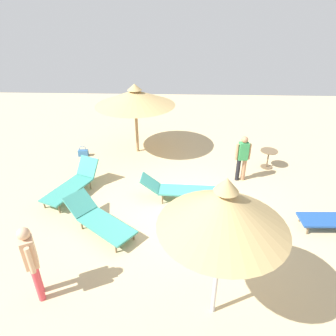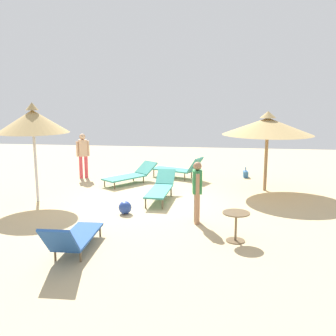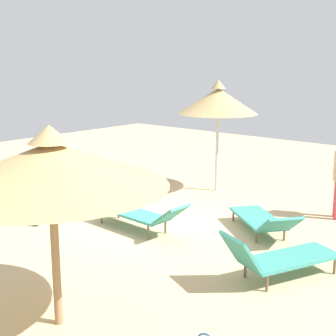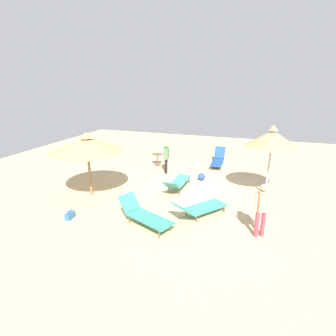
{
  "view_description": "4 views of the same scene",
  "coord_description": "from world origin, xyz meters",
  "px_view_note": "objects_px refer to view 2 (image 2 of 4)",
  "views": [
    {
      "loc": [
        6.63,
        -0.19,
        4.98
      ],
      "look_at": [
        -0.8,
        -0.49,
        0.87
      ],
      "focal_mm": 31.61,
      "sensor_mm": 36.0,
      "label": 1
    },
    {
      "loc": [
        -2.19,
        10.8,
        3.07
      ],
      "look_at": [
        -0.71,
        -0.05,
        0.99
      ],
      "focal_mm": 41.03,
      "sensor_mm": 36.0,
      "label": 2
    },
    {
      "loc": [
        -7.04,
        -6.52,
        3.3
      ],
      "look_at": [
        0.11,
        -0.37,
        1.22
      ],
      "focal_mm": 51.34,
      "sensor_mm": 36.0,
      "label": 3
    },
    {
      "loc": [
        2.56,
        -10.31,
        4.42
      ],
      "look_at": [
        -0.78,
        -0.55,
        1.07
      ],
      "focal_mm": 28.48,
      "sensor_mm": 36.0,
      "label": 4
    }
  ],
  "objects_px": {
    "lounge_chair_near_right": "(131,175)",
    "side_table_round": "(236,222)",
    "lounge_chair_near_left": "(178,168)",
    "lounge_chair_edge": "(161,187)",
    "parasol_umbrella_center": "(33,121)",
    "person_standing_far_left": "(197,189)",
    "beach_ball": "(125,207)",
    "lounge_chair_far_right": "(74,237)",
    "person_standing_front": "(83,153)",
    "handbag": "(246,174)",
    "parasol_umbrella_back": "(268,126)"
  },
  "relations": [
    {
      "from": "lounge_chair_near_right",
      "to": "side_table_round",
      "type": "relative_size",
      "value": 3.19
    },
    {
      "from": "lounge_chair_near_left",
      "to": "lounge_chair_edge",
      "type": "height_order",
      "value": "lounge_chair_near_left"
    },
    {
      "from": "parasol_umbrella_center",
      "to": "side_table_round",
      "type": "xyz_separation_m",
      "value": [
        -5.66,
        2.4,
        -1.91
      ]
    },
    {
      "from": "person_standing_far_left",
      "to": "beach_ball",
      "type": "bearing_deg",
      "value": -13.69
    },
    {
      "from": "lounge_chair_far_right",
      "to": "person_standing_front",
      "type": "distance_m",
      "value": 7.22
    },
    {
      "from": "parasol_umbrella_center",
      "to": "lounge_chair_edge",
      "type": "distance_m",
      "value": 4.13
    },
    {
      "from": "handbag",
      "to": "side_table_round",
      "type": "bearing_deg",
      "value": 84.73
    },
    {
      "from": "handbag",
      "to": "lounge_chair_near_right",
      "type": "bearing_deg",
      "value": 21.55
    },
    {
      "from": "lounge_chair_near_left",
      "to": "lounge_chair_edge",
      "type": "xyz_separation_m",
      "value": [
        0.19,
        3.09,
        0.0
      ]
    },
    {
      "from": "parasol_umbrella_center",
      "to": "beach_ball",
      "type": "xyz_separation_m",
      "value": [
        -2.85,
        0.84,
        -2.17
      ]
    },
    {
      "from": "lounge_chair_far_right",
      "to": "lounge_chair_near_left",
      "type": "relative_size",
      "value": 1.03
    },
    {
      "from": "lounge_chair_near_right",
      "to": "side_table_round",
      "type": "xyz_separation_m",
      "value": [
        -3.47,
        5.04,
        0.12
      ]
    },
    {
      "from": "lounge_chair_far_right",
      "to": "handbag",
      "type": "height_order",
      "value": "lounge_chair_far_right"
    },
    {
      "from": "parasol_umbrella_back",
      "to": "lounge_chair_near_left",
      "type": "distance_m",
      "value": 3.79
    },
    {
      "from": "person_standing_front",
      "to": "beach_ball",
      "type": "relative_size",
      "value": 4.87
    },
    {
      "from": "parasol_umbrella_back",
      "to": "lounge_chair_edge",
      "type": "distance_m",
      "value": 3.97
    },
    {
      "from": "parasol_umbrella_back",
      "to": "lounge_chair_far_right",
      "type": "relative_size",
      "value": 1.36
    },
    {
      "from": "lounge_chair_edge",
      "to": "side_table_round",
      "type": "height_order",
      "value": "lounge_chair_edge"
    },
    {
      "from": "person_standing_front",
      "to": "side_table_round",
      "type": "relative_size",
      "value": 2.62
    },
    {
      "from": "parasol_umbrella_center",
      "to": "beach_ball",
      "type": "distance_m",
      "value": 3.68
    },
    {
      "from": "lounge_chair_near_right",
      "to": "side_table_round",
      "type": "height_order",
      "value": "lounge_chair_near_right"
    },
    {
      "from": "handbag",
      "to": "parasol_umbrella_center",
      "type": "bearing_deg",
      "value": 34.19
    },
    {
      "from": "lounge_chair_near_right",
      "to": "lounge_chair_edge",
      "type": "relative_size",
      "value": 0.93
    },
    {
      "from": "lounge_chair_edge",
      "to": "lounge_chair_near_left",
      "type": "bearing_deg",
      "value": -93.54
    },
    {
      "from": "lounge_chair_edge",
      "to": "person_standing_front",
      "type": "xyz_separation_m",
      "value": [
        3.35,
        -2.62,
        0.59
      ]
    },
    {
      "from": "lounge_chair_edge",
      "to": "handbag",
      "type": "height_order",
      "value": "lounge_chair_edge"
    },
    {
      "from": "lounge_chair_edge",
      "to": "handbag",
      "type": "xyz_separation_m",
      "value": [
        -2.71,
        -3.57,
        -0.24
      ]
    },
    {
      "from": "parasol_umbrella_back",
      "to": "lounge_chair_near_right",
      "type": "bearing_deg",
      "value": -4.68
    },
    {
      "from": "parasol_umbrella_center",
      "to": "person_standing_front",
      "type": "bearing_deg",
      "value": -93.64
    },
    {
      "from": "lounge_chair_far_right",
      "to": "lounge_chair_near_right",
      "type": "relative_size",
      "value": 1.04
    },
    {
      "from": "parasol_umbrella_back",
      "to": "person_standing_far_left",
      "type": "height_order",
      "value": "parasol_umbrella_back"
    },
    {
      "from": "lounge_chair_far_right",
      "to": "beach_ball",
      "type": "xyz_separation_m",
      "value": [
        -0.36,
        -2.67,
        -0.17
      ]
    },
    {
      "from": "parasol_umbrella_back",
      "to": "beach_ball",
      "type": "relative_size",
      "value": 8.37
    },
    {
      "from": "lounge_chair_near_right",
      "to": "beach_ball",
      "type": "xyz_separation_m",
      "value": [
        -0.66,
        3.49,
        -0.15
      ]
    },
    {
      "from": "parasol_umbrella_center",
      "to": "parasol_umbrella_back",
      "type": "distance_m",
      "value": 7.14
    },
    {
      "from": "person_standing_far_left",
      "to": "lounge_chair_far_right",
      "type": "bearing_deg",
      "value": 44.12
    },
    {
      "from": "side_table_round",
      "to": "beach_ball",
      "type": "bearing_deg",
      "value": -28.97
    },
    {
      "from": "lounge_chair_near_right",
      "to": "person_standing_far_left",
      "type": "bearing_deg",
      "value": 123.07
    },
    {
      "from": "lounge_chair_near_right",
      "to": "lounge_chair_edge",
      "type": "bearing_deg",
      "value": 125.16
    },
    {
      "from": "parasol_umbrella_back",
      "to": "person_standing_front",
      "type": "bearing_deg",
      "value": -9.0
    },
    {
      "from": "parasol_umbrella_back",
      "to": "lounge_chair_edge",
      "type": "bearing_deg",
      "value": 26.2
    },
    {
      "from": "parasol_umbrella_back",
      "to": "beach_ball",
      "type": "xyz_separation_m",
      "value": [
        3.92,
        3.11,
        -1.93
      ]
    },
    {
      "from": "handbag",
      "to": "beach_ball",
      "type": "xyz_separation_m",
      "value": [
        3.42,
        5.1,
        0.04
      ]
    },
    {
      "from": "lounge_chair_near_left",
      "to": "beach_ball",
      "type": "xyz_separation_m",
      "value": [
        0.91,
        4.62,
        -0.19
      ]
    },
    {
      "from": "person_standing_far_left",
      "to": "handbag",
      "type": "bearing_deg",
      "value": -105.18
    },
    {
      "from": "lounge_chair_far_right",
      "to": "person_standing_far_left",
      "type": "relative_size",
      "value": 1.39
    },
    {
      "from": "parasol_umbrella_center",
      "to": "person_standing_front",
      "type": "height_order",
      "value": "parasol_umbrella_center"
    },
    {
      "from": "lounge_chair_near_right",
      "to": "lounge_chair_near_left",
      "type": "distance_m",
      "value": 1.94
    },
    {
      "from": "lounge_chair_near_right",
      "to": "person_standing_front",
      "type": "xyz_separation_m",
      "value": [
        1.97,
        -0.66,
        0.65
      ]
    },
    {
      "from": "lounge_chair_near_right",
      "to": "handbag",
      "type": "relative_size",
      "value": 4.97
    }
  ]
}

